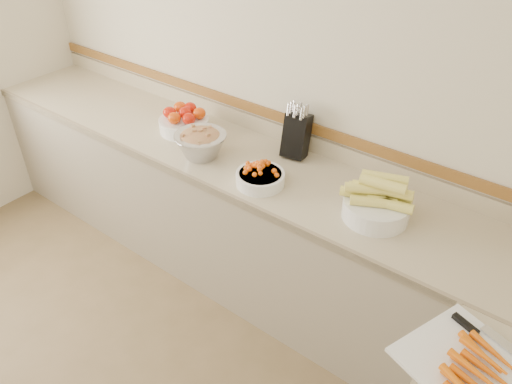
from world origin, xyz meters
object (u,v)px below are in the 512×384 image
Objects in this scene: knife_block at (296,134)px; corn_bowl at (377,203)px; cutting_board at (479,374)px; cherry_tomato_bowl at (260,176)px; tomato_bowl at (184,121)px; rhubarb_bowl at (201,143)px.

corn_bowl is (0.63, -0.25, -0.05)m from knife_block.
corn_bowl reaches higher than cutting_board.
cherry_tomato_bowl is 0.44× the size of cutting_board.
knife_block reaches higher than cutting_board.
cherry_tomato_bowl is 0.73× the size of corn_bowl.
cherry_tomato_bowl is at bearing -169.87° from corn_bowl.
tomato_bowl is at bearing 161.71° from cutting_board.
corn_bowl is at bearing -22.02° from knife_block.
cherry_tomato_bowl is 1.38m from cutting_board.
cutting_board is at bearing -16.24° from rhubarb_bowl.
corn_bowl is 1.05m from rhubarb_bowl.
knife_block is 1.10× the size of rhubarb_bowl.
knife_block reaches higher than tomato_bowl.
tomato_bowl is (-0.71, -0.18, -0.07)m from knife_block.
tomato_bowl is 0.34m from rhubarb_bowl.
rhubarb_bowl is at bearing -140.95° from knife_block.
rhubarb_bowl is (-1.05, -0.09, 0.00)m from corn_bowl.
cherry_tomato_bowl is at bearing -87.00° from knife_block.
knife_block is at bearing 39.05° from rhubarb_bowl.
corn_bowl is at bearing 138.95° from cutting_board.
cherry_tomato_bowl is (0.73, -0.19, -0.02)m from tomato_bowl.
tomato_bowl is 1.04× the size of rhubarb_bowl.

